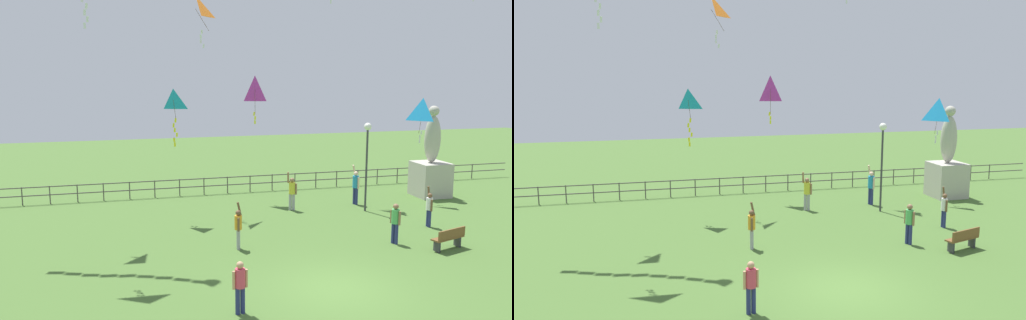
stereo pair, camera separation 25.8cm
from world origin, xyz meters
The scene contains 15 objects.
ground_plane centered at (0.00, 0.00, 0.00)m, with size 80.00×80.00×0.00m, color #476B2D.
statue_monument centered at (10.15, 10.45, 1.55)m, with size 1.74×1.74×4.99m.
lamppost centered at (5.22, 8.44, 3.18)m, with size 0.36×0.36×4.37m.
park_bench centered at (5.75, 2.37, 0.46)m, with size 1.55×0.83×0.85m.
person_0 centered at (5.34, 9.79, 1.03)m, with size 0.32×0.55×2.04m.
person_1 centered at (4.08, 3.55, 0.94)m, with size 0.30×0.47×1.64m.
person_2 centered at (6.72, 5.25, 0.90)m, with size 0.28×0.46×1.80m.
person_3 centered at (-2.10, 4.53, 0.92)m, with size 0.33×0.47×1.82m.
person_4 centered at (-3.31, -0.91, 0.90)m, with size 0.47×0.29×1.56m.
person_5 centered at (1.78, 9.52, 0.97)m, with size 0.47×0.38×1.93m.
kite_2 centered at (-2.52, 11.60, 9.74)m, with size 1.20×1.23×2.42m.
kite_4 centered at (0.55, 12.05, 5.85)m, with size 0.92×0.65×2.52m.
kite_5 centered at (9.10, 9.89, 4.76)m, with size 1.10×1.14×2.30m.
kite_7 centered at (-3.96, 9.28, 5.41)m, with size 0.90×0.74×2.61m.
waterfront_railing centered at (-0.41, 14.00, 0.62)m, with size 36.04×0.06×0.95m.
Camera 2 is at (-6.27, -14.72, 6.81)m, focal length 37.09 mm.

